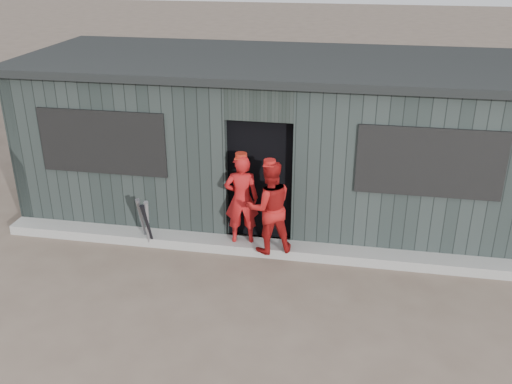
% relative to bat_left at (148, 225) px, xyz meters
% --- Properties ---
extents(ground, '(80.00, 80.00, 0.00)m').
position_rel_bat_left_xyz_m(ground, '(1.62, -1.58, -0.43)').
color(ground, brown).
rests_on(ground, ground).
extents(curb, '(8.00, 0.36, 0.15)m').
position_rel_bat_left_xyz_m(curb, '(1.62, 0.24, -0.35)').
color(curb, gray).
rests_on(curb, ground).
extents(bat_left, '(0.17, 0.28, 0.86)m').
position_rel_bat_left_xyz_m(bat_left, '(0.00, 0.00, 0.00)').
color(bat_left, '#95959D').
rests_on(bat_left, ground).
extents(bat_mid, '(0.07, 0.30, 0.84)m').
position_rel_bat_left_xyz_m(bat_mid, '(-0.13, 0.12, -0.01)').
color(bat_mid, slate).
rests_on(bat_mid, ground).
extents(bat_right, '(0.12, 0.33, 0.81)m').
position_rel_bat_left_xyz_m(bat_right, '(0.01, -0.00, -0.02)').
color(bat_right, black).
rests_on(bat_right, ground).
extents(player_red_left, '(0.56, 0.43, 1.39)m').
position_rel_bat_left_xyz_m(player_red_left, '(1.39, 0.28, 0.42)').
color(player_red_left, '#A91416').
rests_on(player_red_left, curb).
extents(player_red_right, '(0.83, 0.75, 1.40)m').
position_rel_bat_left_xyz_m(player_red_right, '(1.84, 0.06, 0.42)').
color(player_red_right, '#9D1413').
rests_on(player_red_right, curb).
extents(player_grey_back, '(0.77, 0.60, 1.40)m').
position_rel_bat_left_xyz_m(player_grey_back, '(2.24, 0.80, 0.27)').
color(player_grey_back, silver).
rests_on(player_grey_back, ground).
extents(dugout, '(8.30, 3.30, 2.62)m').
position_rel_bat_left_xyz_m(dugout, '(1.62, 1.92, 0.86)').
color(dugout, black).
rests_on(dugout, ground).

